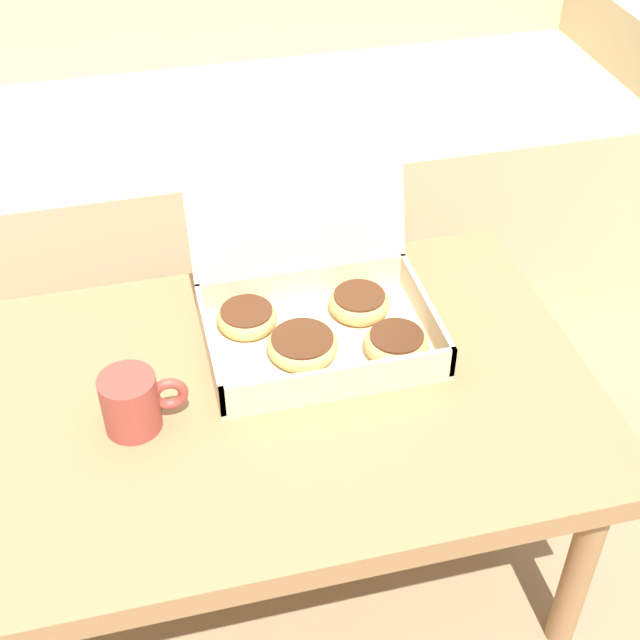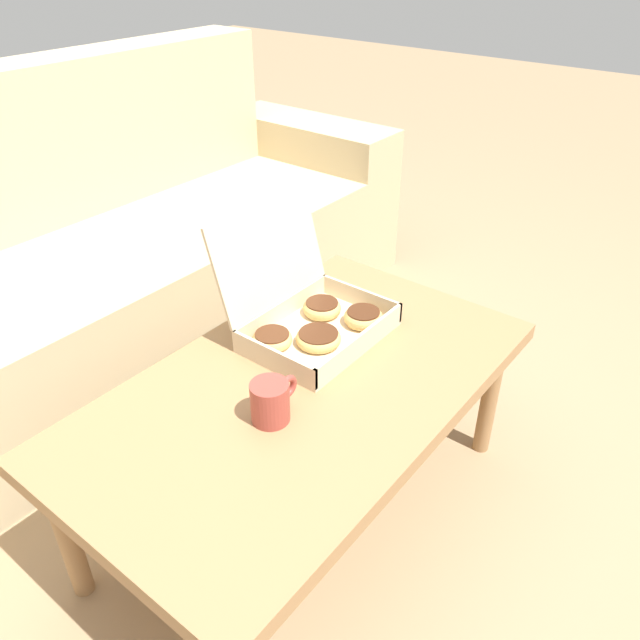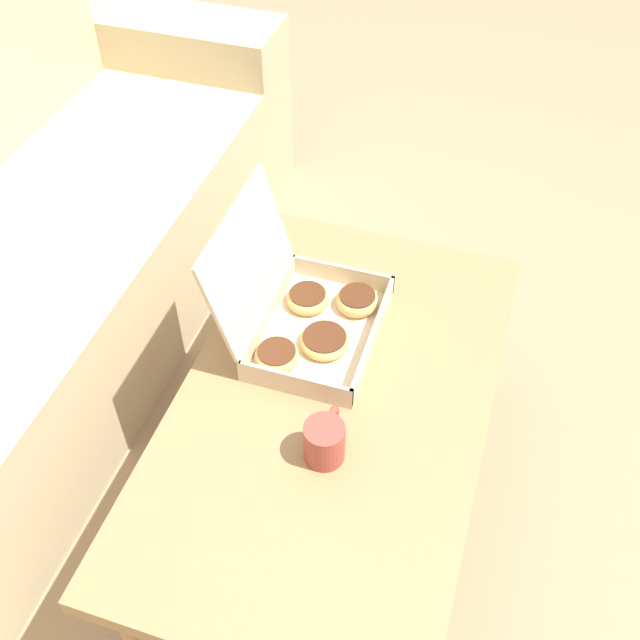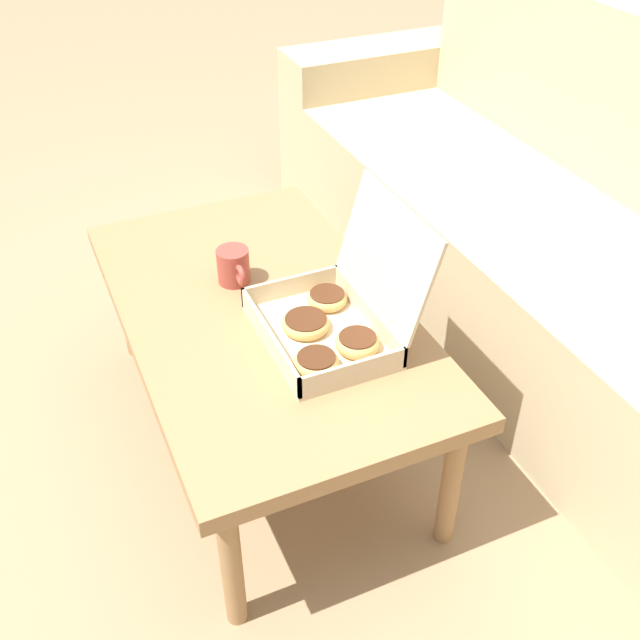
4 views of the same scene
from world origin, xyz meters
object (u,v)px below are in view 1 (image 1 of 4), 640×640
coffee_table (227,418)px  pastry_box (319,305)px  couch (161,140)px  coffee_mug (133,402)px

coffee_table → pastry_box: 0.22m
couch → coffee_table: size_ratio=2.38×
couch → pastry_box: couch is taller
couch → coffee_mug: (-0.13, -0.99, 0.14)m
couch → coffee_table: bearing=-90.0°
coffee_mug → coffee_table: bearing=9.7°
coffee_table → pastry_box: pastry_box is taller
coffee_table → pastry_box: bearing=33.9°
couch → coffee_mug: couch is taller
couch → coffee_mug: bearing=-97.3°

